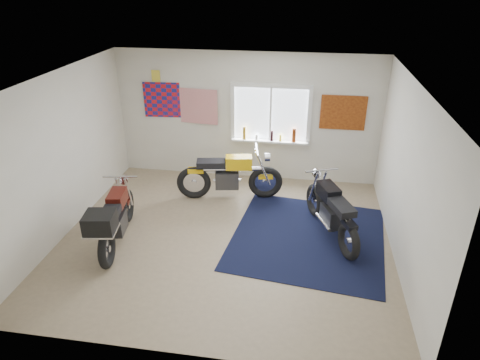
% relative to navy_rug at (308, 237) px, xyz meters
% --- Properties ---
extents(ground, '(5.50, 5.50, 0.00)m').
position_rel_navy_rug_xyz_m(ground, '(-1.39, -0.23, -0.01)').
color(ground, '#9E896B').
rests_on(ground, ground).
extents(room_shell, '(5.50, 5.50, 5.50)m').
position_rel_navy_rug_xyz_m(room_shell, '(-1.39, -0.23, 1.63)').
color(room_shell, white).
rests_on(room_shell, ground).
extents(navy_rug, '(2.79, 2.88, 0.01)m').
position_rel_navy_rug_xyz_m(navy_rug, '(0.00, 0.00, 0.00)').
color(navy_rug, black).
rests_on(navy_rug, ground).
extents(window_assembly, '(1.66, 0.17, 1.26)m').
position_rel_navy_rug_xyz_m(window_assembly, '(-0.89, 2.24, 1.36)').
color(window_assembly, white).
rests_on(window_assembly, room_shell).
extents(oil_bottles, '(1.12, 0.09, 0.30)m').
position_rel_navy_rug_xyz_m(oil_bottles, '(-0.80, 2.17, 1.02)').
color(oil_bottles, '#986A16').
rests_on(oil_bottles, window_assembly).
extents(flag_display, '(1.60, 0.10, 1.17)m').
position_rel_navy_rug_xyz_m(flag_display, '(-3.29, 2.25, 2.14)').
color(flag_display, red).
rests_on(flag_display, room_shell).
extents(triumph_poster, '(0.90, 0.03, 0.70)m').
position_rel_navy_rug_xyz_m(triumph_poster, '(0.56, 2.25, 1.54)').
color(triumph_poster, '#A54C14').
rests_on(triumph_poster, room_shell).
extents(yellow_triumph, '(2.09, 0.65, 1.06)m').
position_rel_navy_rug_xyz_m(yellow_triumph, '(-1.58, 1.21, 0.46)').
color(yellow_triumph, black).
rests_on(yellow_triumph, ground).
extents(black_chrome_bike, '(0.92, 1.87, 1.02)m').
position_rel_navy_rug_xyz_m(black_chrome_bike, '(0.36, 0.17, 0.44)').
color(black_chrome_bike, black).
rests_on(black_chrome_bike, navy_rug).
extents(maroon_tourer, '(0.74, 1.95, 0.99)m').
position_rel_navy_rug_xyz_m(maroon_tourer, '(-3.12, -0.75, 0.51)').
color(maroon_tourer, black).
rests_on(maroon_tourer, ground).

